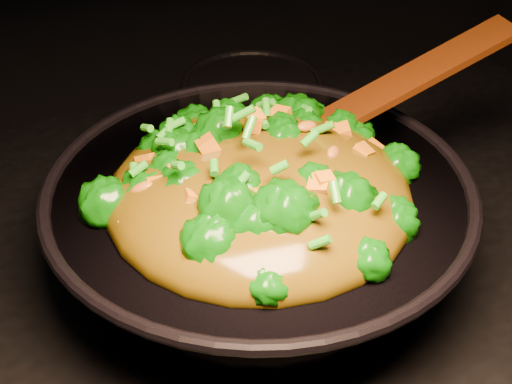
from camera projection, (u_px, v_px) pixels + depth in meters
name	position (u px, v px, depth m)	size (l,w,h in m)	color
wok	(259.00, 232.00, 0.82)	(0.46, 0.46, 0.13)	black
stir_fry	(259.00, 156.00, 0.73)	(0.33, 0.33, 0.11)	#0C5D06
spatula	(388.00, 91.00, 0.84)	(0.33, 0.05, 0.01)	#3D1206
back_pot	(252.00, 114.00, 1.05)	(0.20, 0.20, 0.11)	black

